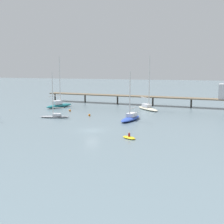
{
  "coord_description": "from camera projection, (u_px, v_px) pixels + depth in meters",
  "views": [
    {
      "loc": [
        19.8,
        -57.56,
        12.62
      ],
      "look_at": [
        0.0,
        14.39,
        1.5
      ],
      "focal_mm": 52.18,
      "sensor_mm": 36.0,
      "label": 1
    }
  ],
  "objects": [
    {
      "name": "ground_plane",
      "position": [
        92.0,
        130.0,
        61.95
      ],
      "size": [
        400.0,
        400.0,
        0.0
      ],
      "primitive_type": "plane",
      "color": "slate"
    },
    {
      "name": "pier",
      "position": [
        168.0,
        95.0,
        96.84
      ],
      "size": [
        59.52,
        10.62,
        7.03
      ],
      "color": "brown",
      "rests_on": "ground_plane"
    },
    {
      "name": "sailboat_teal",
      "position": [
        59.0,
        104.0,
        94.26
      ],
      "size": [
        5.81,
        9.59,
        14.75
      ],
      "color": "#1E727A",
      "rests_on": "ground_plane"
    },
    {
      "name": "sailboat_gray",
      "position": [
        55.0,
        115.0,
        76.57
      ],
      "size": [
        7.21,
        3.31,
        10.72
      ],
      "color": "gray",
      "rests_on": "ground_plane"
    },
    {
      "name": "sailboat_blue",
      "position": [
        131.0,
        117.0,
        72.99
      ],
      "size": [
        3.96,
        9.44,
        10.98
      ],
      "color": "#2D4CB7",
      "rests_on": "ground_plane"
    },
    {
      "name": "sailboat_cream",
      "position": [
        148.0,
        107.0,
        89.36
      ],
      "size": [
        7.77,
        8.8,
        14.8
      ],
      "color": "beige",
      "rests_on": "ground_plane"
    },
    {
      "name": "dinghy_yellow",
      "position": [
        129.0,
        137.0,
        55.24
      ],
      "size": [
        3.06,
        2.8,
        1.14
      ],
      "color": "yellow",
      "rests_on": "ground_plane"
    },
    {
      "name": "mooring_buoy_near",
      "position": [
        89.0,
        115.0,
        78.88
      ],
      "size": [
        0.56,
        0.56,
        0.56
      ],
      "primitive_type": "sphere",
      "color": "orange",
      "rests_on": "ground_plane"
    },
    {
      "name": "mooring_buoy_far",
      "position": [
        70.0,
        110.0,
        86.5
      ],
      "size": [
        0.56,
        0.56,
        0.56
      ],
      "primitive_type": "sphere",
      "color": "orange",
      "rests_on": "ground_plane"
    }
  ]
}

